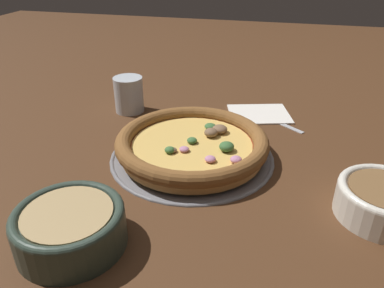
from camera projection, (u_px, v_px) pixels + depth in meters
ground_plane at (192, 157)px, 0.77m from camera, size 3.00×3.00×0.00m
pizza_tray at (192, 155)px, 0.77m from camera, size 0.33×0.33×0.01m
pizza at (192, 144)px, 0.75m from camera, size 0.31×0.31×0.04m
bowl_near at (70, 226)px, 0.53m from camera, size 0.16×0.16×0.06m
bowl_far at (384, 200)px, 0.59m from camera, size 0.15×0.15×0.06m
drinking_cup at (129, 94)px, 0.95m from camera, size 0.07×0.07×0.09m
napkin at (259, 113)px, 0.95m from camera, size 0.18×0.16×0.01m
fork at (271, 119)px, 0.93m from camera, size 0.15×0.12×0.00m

